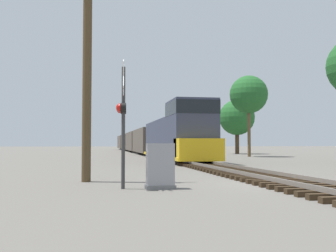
{
  "coord_description": "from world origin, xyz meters",
  "views": [
    {
      "loc": [
        -6.64,
        -13.31,
        1.46
      ],
      "look_at": [
        -3.39,
        4.83,
        2.29
      ],
      "focal_mm": 42.0,
      "sensor_mm": 36.0,
      "label": 1
    }
  ],
  "objects": [
    {
      "name": "ground_plane",
      "position": [
        0.0,
        0.0,
        0.0
      ],
      "size": [
        400.0,
        400.0,
        0.0
      ],
      "primitive_type": "plane",
      "color": "#666059"
    },
    {
      "name": "rail_track_bed",
      "position": [
        0.0,
        -0.0,
        0.14
      ],
      "size": [
        2.6,
        160.0,
        0.31
      ],
      "color": "#382819",
      "rests_on": "ground"
    },
    {
      "name": "freight_train",
      "position": [
        0.0,
        50.01,
        1.86
      ],
      "size": [
        3.1,
        81.3,
        4.58
      ],
      "color": "#33384C",
      "rests_on": "ground"
    },
    {
      "name": "crossing_signal_near",
      "position": [
        -5.85,
        -0.52,
        2.45
      ],
      "size": [
        0.38,
        1.01,
        4.13
      ],
      "rotation": [
        0.0,
        0.0,
        -1.64
      ],
      "color": "#333333",
      "rests_on": "ground"
    },
    {
      "name": "relay_cabinet",
      "position": [
        -4.64,
        -0.7,
        0.72
      ],
      "size": [
        0.97,
        0.52,
        1.47
      ],
      "color": "slate",
      "rests_on": "ground"
    },
    {
      "name": "utility_pole",
      "position": [
        -7.06,
        2.09,
        4.78
      ],
      "size": [
        1.8,
        0.35,
        9.37
      ],
      "color": "#4C3A23",
      "rests_on": "ground"
    },
    {
      "name": "tree_mid_background",
      "position": [
        10.09,
        28.42,
        6.96
      ],
      "size": [
        4.28,
        4.28,
        9.14
      ],
      "color": "brown",
      "rests_on": "ground"
    },
    {
      "name": "tree_deep_background",
      "position": [
        12.97,
        40.12,
        5.18
      ],
      "size": [
        5.08,
        5.08,
        7.75
      ],
      "color": "#473521",
      "rests_on": "ground"
    }
  ]
}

